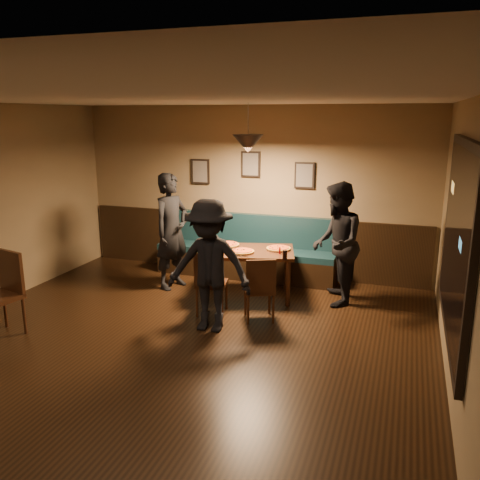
{
  "coord_description": "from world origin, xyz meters",
  "views": [
    {
      "loc": [
        2.49,
        -4.47,
        2.63
      ],
      "look_at": [
        0.33,
        1.95,
        0.95
      ],
      "focal_mm": 37.64,
      "sensor_mm": 36.0,
      "label": 1
    }
  ],
  "objects_px": {
    "diner_left": "(172,231)",
    "soda_glass": "(285,255)",
    "diner_front": "(209,266)",
    "tabasco_bottle": "(280,250)",
    "chair_near_right": "(259,288)",
    "diner_right": "(337,244)",
    "chair_near_left": "(212,282)",
    "dining_table": "(248,273)",
    "booth_bench": "(246,248)"
  },
  "relations": [
    {
      "from": "diner_right",
      "to": "tabasco_bottle",
      "type": "xyz_separation_m",
      "value": [
        -0.77,
        -0.21,
        -0.11
      ]
    },
    {
      "from": "diner_front",
      "to": "soda_glass",
      "type": "xyz_separation_m",
      "value": [
        0.72,
        0.96,
        -0.05
      ]
    },
    {
      "from": "diner_left",
      "to": "diner_front",
      "type": "bearing_deg",
      "value": -120.83
    },
    {
      "from": "dining_table",
      "to": "diner_right",
      "type": "relative_size",
      "value": 0.76
    },
    {
      "from": "booth_bench",
      "to": "diner_right",
      "type": "xyz_separation_m",
      "value": [
        1.59,
        -0.75,
        0.37
      ]
    },
    {
      "from": "diner_left",
      "to": "soda_glass",
      "type": "height_order",
      "value": "diner_left"
    },
    {
      "from": "soda_glass",
      "to": "tabasco_bottle",
      "type": "xyz_separation_m",
      "value": [
        -0.14,
        0.27,
        -0.01
      ]
    },
    {
      "from": "dining_table",
      "to": "diner_front",
      "type": "height_order",
      "value": "diner_front"
    },
    {
      "from": "diner_left",
      "to": "diner_right",
      "type": "bearing_deg",
      "value": -69.37
    },
    {
      "from": "chair_near_right",
      "to": "diner_left",
      "type": "relative_size",
      "value": 0.48
    },
    {
      "from": "chair_near_right",
      "to": "diner_right",
      "type": "height_order",
      "value": "diner_right"
    },
    {
      "from": "chair_near_left",
      "to": "diner_left",
      "type": "xyz_separation_m",
      "value": [
        -0.98,
        0.82,
        0.45
      ]
    },
    {
      "from": "chair_near_left",
      "to": "tabasco_bottle",
      "type": "distance_m",
      "value": 1.1
    },
    {
      "from": "chair_near_left",
      "to": "soda_glass",
      "type": "xyz_separation_m",
      "value": [
        0.89,
        0.46,
        0.34
      ]
    },
    {
      "from": "booth_bench",
      "to": "chair_near_left",
      "type": "xyz_separation_m",
      "value": [
        0.07,
        -1.68,
        -0.05
      ]
    },
    {
      "from": "dining_table",
      "to": "diner_front",
      "type": "relative_size",
      "value": 0.8
    },
    {
      "from": "booth_bench",
      "to": "soda_glass",
      "type": "height_order",
      "value": "booth_bench"
    },
    {
      "from": "chair_near_left",
      "to": "diner_front",
      "type": "relative_size",
      "value": 0.54
    },
    {
      "from": "chair_near_left",
      "to": "diner_left",
      "type": "height_order",
      "value": "diner_left"
    },
    {
      "from": "chair_near_right",
      "to": "diner_front",
      "type": "height_order",
      "value": "diner_front"
    },
    {
      "from": "booth_bench",
      "to": "diner_left",
      "type": "bearing_deg",
      "value": -136.92
    },
    {
      "from": "chair_near_left",
      "to": "soda_glass",
      "type": "bearing_deg",
      "value": 16.68
    },
    {
      "from": "tabasco_bottle",
      "to": "diner_front",
      "type": "bearing_deg",
      "value": -115.33
    },
    {
      "from": "dining_table",
      "to": "chair_near_right",
      "type": "relative_size",
      "value": 1.54
    },
    {
      "from": "chair_near_right",
      "to": "tabasco_bottle",
      "type": "height_order",
      "value": "chair_near_right"
    },
    {
      "from": "diner_front",
      "to": "tabasco_bottle",
      "type": "relative_size",
      "value": 15.49
    },
    {
      "from": "chair_near_left",
      "to": "diner_right",
      "type": "distance_m",
      "value": 1.84
    },
    {
      "from": "diner_front",
      "to": "chair_near_right",
      "type": "bearing_deg",
      "value": 44.71
    },
    {
      "from": "tabasco_bottle",
      "to": "chair_near_left",
      "type": "bearing_deg",
      "value": -136.21
    },
    {
      "from": "dining_table",
      "to": "tabasco_bottle",
      "type": "distance_m",
      "value": 0.65
    },
    {
      "from": "dining_table",
      "to": "booth_bench",
      "type": "bearing_deg",
      "value": 94.8
    },
    {
      "from": "booth_bench",
      "to": "tabasco_bottle",
      "type": "distance_m",
      "value": 1.29
    },
    {
      "from": "dining_table",
      "to": "diner_right",
      "type": "xyz_separation_m",
      "value": [
        1.27,
        0.16,
        0.52
      ]
    },
    {
      "from": "dining_table",
      "to": "diner_front",
      "type": "xyz_separation_m",
      "value": [
        -0.09,
        -1.28,
        0.47
      ]
    },
    {
      "from": "dining_table",
      "to": "soda_glass",
      "type": "bearing_deg",
      "value": -41.85
    },
    {
      "from": "chair_near_right",
      "to": "diner_left",
      "type": "distance_m",
      "value": 1.9
    },
    {
      "from": "diner_left",
      "to": "dining_table",
      "type": "bearing_deg",
      "value": -74.01
    },
    {
      "from": "diner_right",
      "to": "diner_front",
      "type": "bearing_deg",
      "value": -53.03
    },
    {
      "from": "diner_front",
      "to": "tabasco_bottle",
      "type": "bearing_deg",
      "value": 62.96
    },
    {
      "from": "tabasco_bottle",
      "to": "soda_glass",
      "type": "bearing_deg",
      "value": -62.8
    },
    {
      "from": "diner_right",
      "to": "diner_front",
      "type": "distance_m",
      "value": 1.98
    },
    {
      "from": "diner_right",
      "to": "booth_bench",
      "type": "bearing_deg",
      "value": -125.01
    },
    {
      "from": "chair_near_right",
      "to": "diner_right",
      "type": "bearing_deg",
      "value": 22.99
    },
    {
      "from": "dining_table",
      "to": "soda_glass",
      "type": "relative_size",
      "value": 9.77
    },
    {
      "from": "chair_near_right",
      "to": "soda_glass",
      "type": "distance_m",
      "value": 0.61
    },
    {
      "from": "chair_near_left",
      "to": "diner_left",
      "type": "distance_m",
      "value": 1.36
    },
    {
      "from": "chair_near_left",
      "to": "tabasco_bottle",
      "type": "bearing_deg",
      "value": 33.46
    },
    {
      "from": "booth_bench",
      "to": "diner_front",
      "type": "bearing_deg",
      "value": -83.74
    },
    {
      "from": "diner_front",
      "to": "soda_glass",
      "type": "relative_size",
      "value": 12.19
    },
    {
      "from": "booth_bench",
      "to": "chair_near_right",
      "type": "xyz_separation_m",
      "value": [
        0.73,
        -1.67,
        -0.07
      ]
    }
  ]
}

